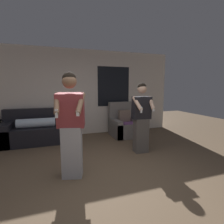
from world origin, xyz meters
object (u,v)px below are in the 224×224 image
at_px(couch, 37,131).
at_px(armchair, 124,125).
at_px(person_left, 71,125).
at_px(person_right, 141,118).

relative_size(couch, armchair, 1.66).
bearing_deg(person_left, person_right, 21.67).
bearing_deg(couch, person_right, -33.92).
bearing_deg(armchair, couch, 177.19).
height_order(couch, person_right, person_right).
xyz_separation_m(person_left, person_right, (1.66, 0.66, -0.09)).
relative_size(person_left, person_right, 1.09).
height_order(couch, armchair, armchair).
bearing_deg(person_right, couch, 146.08).
xyz_separation_m(couch, person_left, (0.71, -2.26, 0.58)).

